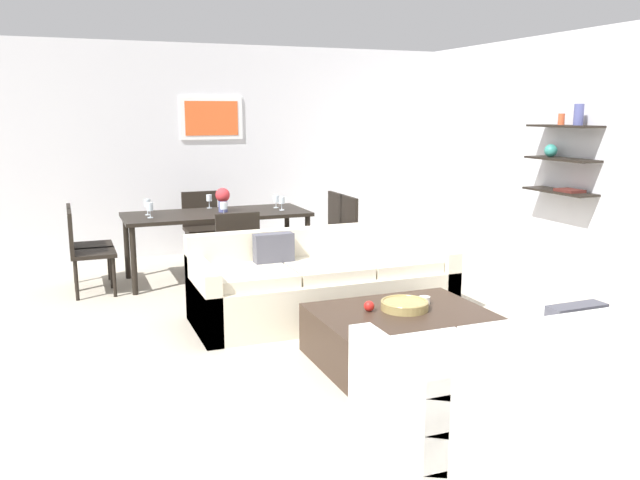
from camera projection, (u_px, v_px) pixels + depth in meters
name	position (u px, v px, depth m)	size (l,w,h in m)	color
ground_plane	(339.00, 327.00, 5.73)	(18.00, 18.00, 0.00)	#BCB29E
back_wall_unit	(256.00, 149.00, 8.80)	(8.40, 0.09, 2.70)	silver
right_wall_shelf_unit	(574.00, 159.00, 7.11)	(0.34, 8.20, 2.70)	silver
sofa_beige	(322.00, 286.00, 5.97)	(2.34, 0.90, 0.78)	beige
loveseat_white	(496.00, 386.00, 3.80)	(1.43, 0.90, 0.78)	white
coffee_table	(400.00, 335.00, 4.97)	(1.28, 0.95, 0.38)	#38281E
decorative_bowl	(405.00, 305.00, 4.96)	(0.36, 0.36, 0.07)	#99844C
candle_jar	(425.00, 300.00, 5.10)	(0.09, 0.09, 0.06)	silver
apple_on_coffee_table	(369.00, 306.00, 4.92)	(0.08, 0.08, 0.08)	red
dining_table	(216.00, 219.00, 7.30)	(2.02, 0.84, 0.75)	black
dining_chair_right_near	(340.00, 229.00, 7.67)	(0.44, 0.44, 0.88)	black
dining_chair_foot	(235.00, 248.00, 6.58)	(0.44, 0.44, 0.88)	black
dining_chair_left_near	(84.00, 247.00, 6.65)	(0.44, 0.44, 0.88)	black
dining_chair_left_far	(82.00, 240.00, 7.00)	(0.44, 0.44, 0.88)	black
dining_chair_right_far	(328.00, 224.00, 8.01)	(0.44, 0.44, 0.88)	black
dining_chair_head	(202.00, 223.00, 8.09)	(0.44, 0.44, 0.88)	black
wine_glass_head	(209.00, 199.00, 7.59)	(0.06, 0.06, 0.16)	silver
wine_glass_right_near	(282.00, 201.00, 7.43)	(0.07, 0.07, 0.15)	silver
wine_glass_foot	(224.00, 206.00, 6.93)	(0.08, 0.08, 0.16)	silver
wine_glass_left_far	(147.00, 204.00, 7.09)	(0.07, 0.07, 0.17)	silver
wine_glass_left_near	(150.00, 207.00, 6.90)	(0.07, 0.07, 0.16)	silver
wine_glass_right_far	(276.00, 199.00, 7.62)	(0.07, 0.07, 0.15)	silver
centerpiece_vase	(223.00, 198.00, 7.30)	(0.16, 0.16, 0.27)	#4C518C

